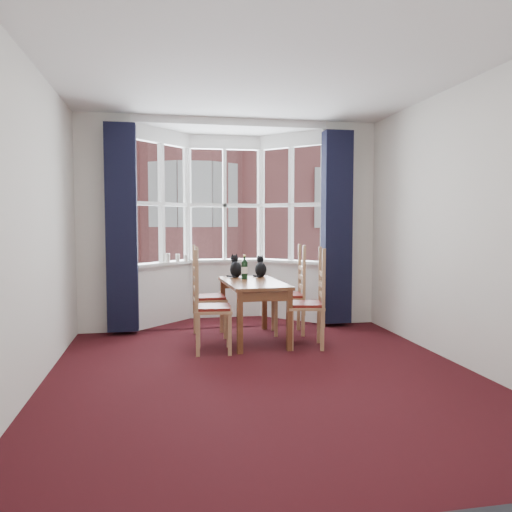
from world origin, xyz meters
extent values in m
plane|color=black|center=(0.00, 0.00, 0.00)|extent=(4.50, 4.50, 0.00)
plane|color=white|center=(0.00, 0.00, 2.80)|extent=(4.50, 4.50, 0.00)
plane|color=silver|center=(-2.00, 0.00, 1.40)|extent=(0.00, 4.50, 4.50)
plane|color=silver|center=(2.00, 0.00, 1.40)|extent=(0.00, 4.50, 4.50)
plane|color=silver|center=(0.00, -2.25, 1.40)|extent=(4.00, 0.00, 4.00)
cube|color=silver|center=(-1.65, 2.25, 1.40)|extent=(0.70, 0.12, 2.80)
cube|color=silver|center=(1.65, 2.25, 1.40)|extent=(0.70, 0.12, 2.80)
cube|color=black|center=(-1.42, 2.07, 1.35)|extent=(0.38, 0.22, 2.60)
cube|color=black|center=(1.42, 2.07, 1.35)|extent=(0.38, 0.22, 2.60)
cube|color=brown|center=(0.15, 1.44, 0.70)|extent=(0.71, 1.26, 0.04)
cube|color=brown|center=(-0.11, 0.86, 0.34)|extent=(0.06, 0.06, 0.68)
cube|color=brown|center=(-0.16, 1.99, 0.34)|extent=(0.06, 0.06, 0.68)
cube|color=brown|center=(0.46, 0.89, 0.34)|extent=(0.06, 0.06, 0.68)
cube|color=brown|center=(0.41, 2.02, 0.34)|extent=(0.06, 0.06, 0.68)
cube|color=#A77951|center=(-0.38, 1.00, 0.48)|extent=(0.44, 0.45, 0.06)
cube|color=#5B140F|center=(-0.38, 1.00, 0.49)|extent=(0.39, 0.41, 0.03)
cube|color=#A77951|center=(-0.35, 1.76, 0.48)|extent=(0.40, 0.42, 0.06)
cube|color=#5B140F|center=(-0.35, 1.76, 0.49)|extent=(0.36, 0.38, 0.03)
cube|color=#A77951|center=(0.68, 1.02, 0.48)|extent=(0.48, 0.49, 0.06)
cube|color=#5B140F|center=(0.68, 1.02, 0.49)|extent=(0.43, 0.45, 0.03)
cube|color=#A77951|center=(0.65, 1.73, 0.48)|extent=(0.45, 0.46, 0.06)
cube|color=#5B140F|center=(0.65, 1.73, 0.49)|extent=(0.40, 0.42, 0.03)
ellipsoid|color=black|center=(0.01, 1.93, 0.82)|extent=(0.19, 0.23, 0.21)
sphere|color=black|center=(0.00, 2.01, 0.95)|extent=(0.11, 0.11, 0.10)
cone|color=black|center=(-0.02, 2.00, 1.00)|extent=(0.04, 0.04, 0.04)
cone|color=black|center=(0.03, 2.01, 1.00)|extent=(0.04, 0.04, 0.04)
ellipsoid|color=black|center=(0.34, 1.92, 0.81)|extent=(0.16, 0.21, 0.20)
sphere|color=black|center=(0.34, 1.99, 0.93)|extent=(0.10, 0.10, 0.09)
cone|color=black|center=(0.32, 1.99, 0.98)|extent=(0.04, 0.04, 0.04)
cone|color=black|center=(0.37, 1.99, 0.98)|extent=(0.04, 0.04, 0.04)
cylinder|color=black|center=(0.08, 1.69, 0.83)|extent=(0.08, 0.08, 0.22)
sphere|color=black|center=(0.08, 1.69, 0.93)|extent=(0.07, 0.07, 0.07)
cylinder|color=black|center=(0.08, 1.69, 0.97)|extent=(0.03, 0.03, 0.09)
cylinder|color=gold|center=(0.08, 1.69, 1.01)|extent=(0.03, 0.03, 0.02)
cylinder|color=silver|center=(0.08, 1.69, 0.83)|extent=(0.08, 0.08, 0.08)
cylinder|color=white|center=(-0.85, 2.60, 0.93)|extent=(0.06, 0.06, 0.12)
cylinder|color=white|center=(-0.71, 2.63, 0.93)|extent=(0.06, 0.06, 0.11)
cylinder|color=white|center=(-0.59, 2.65, 0.92)|extent=(0.05, 0.05, 0.10)
plane|color=#333335|center=(0.00, 32.25, -6.00)|extent=(80.00, 80.00, 0.00)
cube|color=#A75956|center=(0.00, 14.25, 1.00)|extent=(18.00, 6.00, 14.00)
cylinder|color=#A75956|center=(0.00, 11.25, 1.00)|extent=(3.20, 3.20, 14.00)
cube|color=#2D2D33|center=(0.00, 14.25, 8.60)|extent=(18.40, 6.40, 1.20)
camera|label=1|loc=(-0.92, -4.41, 1.44)|focal=35.00mm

